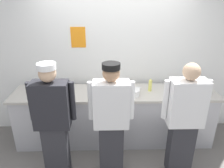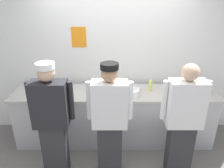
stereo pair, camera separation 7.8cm
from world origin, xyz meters
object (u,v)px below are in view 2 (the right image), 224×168
at_px(plate_stack_front, 132,93).
at_px(ramekin_yellow_sauce, 178,96).
at_px(sheet_tray, 49,91).
at_px(mixing_bowl_steel, 196,89).
at_px(squeeze_bottle_primary, 150,85).
at_px(chef_center, 110,119).
at_px(ramekin_orange_sauce, 138,89).
at_px(deli_cup, 173,86).
at_px(ramekin_red_sauce, 102,88).
at_px(chef_far_right, 183,120).
at_px(chef_near_left, 52,119).
at_px(ramekin_green_sauce, 124,88).

distance_m(plate_stack_front, ramekin_yellow_sauce, 0.70).
height_order(plate_stack_front, sheet_tray, plate_stack_front).
bearing_deg(mixing_bowl_steel, squeeze_bottle_primary, 177.40).
relative_size(chef_center, ramekin_orange_sauce, 18.54).
xyz_separation_m(mixing_bowl_steel, sheet_tray, (-2.35, 0.01, -0.05)).
distance_m(ramekin_yellow_sauce, deli_cup, 0.31).
distance_m(chef_center, ramekin_red_sauce, 0.83).
height_order(chef_far_right, sheet_tray, chef_far_right).
distance_m(squeeze_bottle_primary, ramekin_yellow_sauce, 0.45).
xyz_separation_m(sheet_tray, ramekin_yellow_sauce, (2.01, -0.18, 0.01)).
height_order(chef_center, squeeze_bottle_primary, chef_center).
bearing_deg(ramekin_orange_sauce, chef_near_left, -146.32).
xyz_separation_m(squeeze_bottle_primary, ramekin_orange_sauce, (-0.19, 0.04, -0.08)).
bearing_deg(deli_cup, chef_near_left, -154.15).
relative_size(chef_near_left, ramekin_red_sauce, 17.30).
relative_size(chef_center, chef_far_right, 1.00).
distance_m(chef_center, sheet_tray, 1.23).
bearing_deg(ramekin_red_sauce, chef_near_left, -126.34).
relative_size(squeeze_bottle_primary, ramekin_yellow_sauce, 2.34).
distance_m(chef_far_right, ramekin_yellow_sauce, 0.57).
relative_size(sheet_tray, ramekin_red_sauce, 5.43).
bearing_deg(chef_near_left, ramekin_red_sauce, 53.66).
distance_m(chef_center, ramekin_green_sauce, 0.88).
height_order(ramekin_orange_sauce, deli_cup, deli_cup).
xyz_separation_m(chef_far_right, mixing_bowl_steel, (0.41, 0.73, 0.11)).
relative_size(ramekin_orange_sauce, deli_cup, 0.97).
xyz_separation_m(ramekin_yellow_sauce, ramekin_green_sauce, (-0.80, 0.30, 0.00)).
bearing_deg(chef_near_left, squeeze_bottle_primary, 28.74).
bearing_deg(mixing_bowl_steel, chef_near_left, -160.96).
bearing_deg(chef_far_right, ramekin_orange_sauce, 121.96).
height_order(chef_near_left, squeeze_bottle_primary, chef_near_left).
distance_m(chef_far_right, mixing_bowl_steel, 0.85).
relative_size(chef_near_left, ramekin_orange_sauce, 18.61).
bearing_deg(deli_cup, ramekin_yellow_sauce, -90.32).
bearing_deg(chef_center, mixing_bowl_steel, 27.94).
bearing_deg(sheet_tray, plate_stack_front, -5.58).
bearing_deg(ramekin_red_sauce, ramekin_green_sauce, 4.81).
relative_size(plate_stack_front, squeeze_bottle_primary, 1.15).
height_order(mixing_bowl_steel, ramekin_orange_sauce, mixing_bowl_steel).
relative_size(chef_far_right, squeeze_bottle_primary, 7.53).
height_order(sheet_tray, ramekin_green_sauce, ramekin_green_sauce).
bearing_deg(chef_center, ramekin_red_sauce, 99.98).
bearing_deg(ramekin_yellow_sauce, chef_center, -152.02).
height_order(ramekin_green_sauce, ramekin_orange_sauce, ramekin_orange_sauce).
relative_size(ramekin_yellow_sauce, ramekin_green_sauce, 1.00).
height_order(chef_center, ramekin_green_sauce, chef_center).
relative_size(mixing_bowl_steel, squeeze_bottle_primary, 1.60).
xyz_separation_m(squeeze_bottle_primary, ramekin_red_sauce, (-0.78, 0.06, -0.08)).
distance_m(squeeze_bottle_primary, ramekin_orange_sauce, 0.21).
bearing_deg(ramekin_red_sauce, chef_center, -80.02).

